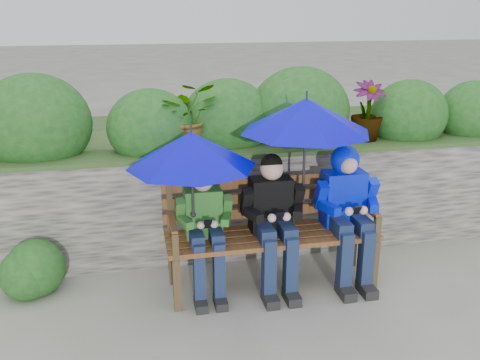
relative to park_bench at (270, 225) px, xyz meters
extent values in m
plane|color=slate|center=(-0.26, -0.11, -0.53)|extent=(60.00, 60.00, 0.00)
cube|color=#3E3D3A|center=(-0.26, 0.64, -0.03)|extent=(8.00, 0.40, 1.00)
cube|color=#243D18|center=(-0.26, 0.64, 0.48)|extent=(8.00, 0.42, 0.04)
cube|color=#243D18|center=(-0.26, 1.84, -0.05)|extent=(8.00, 2.00, 0.96)
ellipsoid|color=#174416|center=(-1.92, 0.89, 0.77)|extent=(0.99, 0.79, 0.89)
ellipsoid|color=#174416|center=(-0.92, 0.80, 0.71)|extent=(0.79, 0.63, 0.71)
ellipsoid|color=#174416|center=(-0.19, 0.93, 0.73)|extent=(0.85, 0.68, 0.77)
ellipsoid|color=#174416|center=(0.52, 0.89, 0.77)|extent=(0.99, 0.79, 0.89)
ellipsoid|color=#174416|center=(1.65, 0.83, 0.71)|extent=(0.79, 0.63, 0.71)
ellipsoid|color=#174416|center=(2.38, 0.85, 0.70)|extent=(0.75, 0.60, 0.67)
sphere|color=pink|center=(-1.78, 0.74, 0.62)|extent=(0.14, 0.14, 0.14)
sphere|color=pink|center=(0.01, 0.74, 0.62)|extent=(0.14, 0.14, 0.14)
sphere|color=pink|center=(1.60, 0.74, 0.62)|extent=(0.14, 0.14, 0.14)
imported|color=#174416|center=(-0.60, 0.74, 0.81)|extent=(0.56, 0.48, 0.62)
imported|color=#174416|center=(1.15, 0.74, 0.79)|extent=(0.32, 0.32, 0.57)
sphere|color=#174416|center=(-1.95, 0.24, -0.32)|extent=(0.49, 0.49, 0.49)
sphere|color=#174416|center=(-2.01, 0.19, -0.34)|extent=(0.44, 0.44, 0.44)
cube|color=#463620|center=(-0.82, -0.30, -0.31)|extent=(0.06, 0.06, 0.44)
cube|color=#463620|center=(-0.82, 0.14, -0.31)|extent=(0.06, 0.06, 0.44)
cube|color=#463620|center=(0.82, -0.30, -0.31)|extent=(0.06, 0.06, 0.44)
cube|color=#463620|center=(0.82, 0.14, -0.31)|extent=(0.06, 0.06, 0.44)
cube|color=brown|center=(0.00, -0.27, -0.07)|extent=(1.76, 0.10, 0.04)
cube|color=brown|center=(0.00, -0.14, -0.07)|extent=(1.76, 0.10, 0.04)
cube|color=brown|center=(0.00, -0.01, -0.07)|extent=(1.76, 0.10, 0.04)
cube|color=brown|center=(0.00, 0.11, -0.07)|extent=(1.76, 0.10, 0.04)
cube|color=#463620|center=(-0.82, 0.16, 0.16)|extent=(0.05, 0.05, 0.49)
cube|color=brown|center=(-0.82, -0.08, 0.13)|extent=(0.05, 0.46, 0.04)
cube|color=#463620|center=(-0.82, -0.30, 0.02)|extent=(0.05, 0.05, 0.22)
cube|color=#463620|center=(0.82, 0.16, 0.16)|extent=(0.05, 0.05, 0.49)
cube|color=brown|center=(0.82, -0.08, 0.13)|extent=(0.05, 0.46, 0.04)
cube|color=#463620|center=(0.82, -0.30, 0.02)|extent=(0.05, 0.05, 0.22)
cube|color=brown|center=(0.00, 0.17, 0.06)|extent=(1.76, 0.03, 0.09)
cube|color=brown|center=(0.00, 0.17, 0.20)|extent=(1.76, 0.03, 0.09)
cube|color=brown|center=(0.00, 0.17, 0.33)|extent=(1.76, 0.03, 0.09)
cube|color=#306C22|center=(-0.56, 0.02, 0.15)|extent=(0.30, 0.18, 0.40)
sphere|color=#CA9E8E|center=(-0.56, 0.00, 0.43)|extent=(0.17, 0.17, 0.17)
sphere|color=tan|center=(-0.56, 0.01, 0.46)|extent=(0.16, 0.16, 0.16)
cube|color=#19223F|center=(-0.64, -0.12, 0.00)|extent=(0.11, 0.28, 0.11)
cube|color=#19223F|center=(-0.64, -0.26, -0.26)|extent=(0.09, 0.10, 0.53)
cube|color=black|center=(-0.64, -0.32, -0.49)|extent=(0.10, 0.19, 0.07)
cube|color=#19223F|center=(-0.48, -0.12, 0.00)|extent=(0.11, 0.28, 0.11)
cube|color=#19223F|center=(-0.48, -0.26, -0.26)|extent=(0.09, 0.10, 0.53)
cube|color=black|center=(-0.48, -0.32, -0.49)|extent=(0.10, 0.19, 0.07)
cube|color=#306C22|center=(-0.75, -0.03, 0.21)|extent=(0.07, 0.16, 0.22)
cube|color=#306C22|center=(-0.73, -0.14, 0.14)|extent=(0.11, 0.19, 0.06)
sphere|color=#CA9E8E|center=(-0.62, -0.22, 0.14)|extent=(0.06, 0.06, 0.06)
cube|color=#306C22|center=(-0.37, -0.03, 0.21)|extent=(0.07, 0.16, 0.22)
cube|color=#306C22|center=(-0.40, -0.14, 0.14)|extent=(0.11, 0.19, 0.06)
sphere|color=#CA9E8E|center=(-0.51, -0.22, 0.14)|extent=(0.06, 0.06, 0.06)
cube|color=black|center=(-0.56, -0.23, 0.15)|extent=(0.06, 0.07, 0.09)
cube|color=black|center=(0.00, 0.02, 0.18)|extent=(0.34, 0.20, 0.46)
sphere|color=#CA9E8E|center=(0.00, 0.00, 0.50)|extent=(0.19, 0.19, 0.19)
sphere|color=black|center=(0.00, 0.01, 0.53)|extent=(0.18, 0.18, 0.18)
cube|color=#19223F|center=(-0.09, -0.14, 0.01)|extent=(0.12, 0.32, 0.12)
cube|color=#19223F|center=(-0.09, -0.30, -0.26)|extent=(0.10, 0.11, 0.54)
cube|color=black|center=(-0.09, -0.36, -0.49)|extent=(0.11, 0.22, 0.08)
cube|color=#19223F|center=(0.09, -0.14, 0.01)|extent=(0.12, 0.32, 0.12)
cube|color=#19223F|center=(0.09, -0.30, -0.26)|extent=(0.10, 0.11, 0.54)
cube|color=black|center=(0.09, -0.36, -0.49)|extent=(0.11, 0.22, 0.08)
cube|color=black|center=(-0.21, -0.03, 0.24)|extent=(0.08, 0.18, 0.26)
cube|color=black|center=(-0.18, -0.16, 0.17)|extent=(0.13, 0.21, 0.07)
sphere|color=#CA9E8E|center=(-0.06, -0.25, 0.17)|extent=(0.07, 0.07, 0.07)
cube|color=black|center=(0.22, -0.03, 0.24)|extent=(0.08, 0.18, 0.26)
cube|color=black|center=(0.19, -0.16, 0.17)|extent=(0.13, 0.21, 0.07)
sphere|color=#CA9E8E|center=(0.06, -0.25, 0.17)|extent=(0.07, 0.07, 0.07)
cube|color=black|center=(0.00, -0.26, 0.18)|extent=(0.06, 0.07, 0.09)
cube|color=#0C19D3|center=(0.65, 0.02, 0.19)|extent=(0.35, 0.21, 0.48)
sphere|color=#CA9E8E|center=(0.65, 0.00, 0.51)|extent=(0.20, 0.20, 0.20)
sphere|color=#0C19D3|center=(0.65, 0.03, 0.52)|extent=(0.25, 0.25, 0.25)
sphere|color=#CA9E8E|center=(0.65, -0.05, 0.50)|extent=(0.15, 0.15, 0.15)
cube|color=#19223F|center=(0.55, -0.15, 0.01)|extent=(0.12, 0.33, 0.12)
cube|color=#19223F|center=(0.55, -0.31, -0.26)|extent=(0.10, 0.11, 0.54)
cube|color=black|center=(0.55, -0.38, -0.49)|extent=(0.11, 0.23, 0.08)
cube|color=#19223F|center=(0.74, -0.15, 0.01)|extent=(0.12, 0.33, 0.12)
cube|color=#19223F|center=(0.74, -0.31, -0.26)|extent=(0.10, 0.11, 0.54)
cube|color=black|center=(0.74, -0.38, -0.49)|extent=(0.11, 0.23, 0.08)
cube|color=#0C19D3|center=(0.42, -0.03, 0.25)|extent=(0.08, 0.19, 0.26)
cube|color=#0C19D3|center=(0.46, -0.17, 0.18)|extent=(0.13, 0.22, 0.07)
sphere|color=#CA9E8E|center=(0.58, -0.26, 0.18)|extent=(0.07, 0.07, 0.07)
cube|color=#0C19D3|center=(0.87, -0.03, 0.25)|extent=(0.08, 0.19, 0.26)
cube|color=#0C19D3|center=(0.84, -0.17, 0.18)|extent=(0.13, 0.22, 0.07)
sphere|color=#CA9E8E|center=(0.71, -0.26, 0.18)|extent=(0.07, 0.07, 0.07)
cube|color=black|center=(0.65, -0.27, 0.19)|extent=(0.06, 0.07, 0.09)
cone|color=#0100C7|center=(-0.66, -0.11, 0.72)|extent=(1.00, 1.00, 0.27)
cylinder|color=black|center=(-0.66, -0.11, 0.89)|extent=(0.02, 0.02, 0.06)
cylinder|color=black|center=(-0.66, -0.11, 0.46)|extent=(0.02, 0.02, 0.53)
sphere|color=black|center=(-0.66, -0.11, 0.19)|extent=(0.04, 0.04, 0.04)
cone|color=#0100C7|center=(0.27, -0.02, 0.93)|extent=(1.07, 1.07, 0.27)
cylinder|color=black|center=(0.27, -0.02, 1.10)|extent=(0.02, 0.02, 0.06)
cylinder|color=black|center=(0.27, -0.02, 0.57)|extent=(0.02, 0.02, 0.72)
sphere|color=black|center=(0.27, -0.02, 0.21)|extent=(0.04, 0.04, 0.04)
camera|label=1|loc=(-1.09, -4.01, 1.77)|focal=40.00mm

